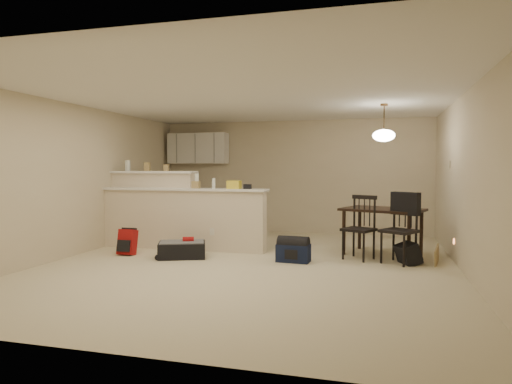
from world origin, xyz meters
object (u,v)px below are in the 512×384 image
(pendant_lamp, at_px, (384,135))
(dining_table, at_px, (383,214))
(black_daypack, at_px, (408,254))
(navy_duffel, at_px, (293,253))
(suitcase, at_px, (182,250))
(dining_chair_far, at_px, (399,229))
(red_backpack, at_px, (127,242))
(dining_chair_near, at_px, (359,228))

(pendant_lamp, bearing_deg, dining_table, -135.00)
(dining_table, relative_size, black_daypack, 4.19)
(navy_duffel, height_order, black_daypack, black_daypack)
(suitcase, distance_m, navy_duffel, 1.80)
(dining_chair_far, height_order, red_backpack, dining_chair_far)
(dining_table, distance_m, suitcase, 3.35)
(dining_chair_near, bearing_deg, dining_table, 78.46)
(red_backpack, height_order, navy_duffel, red_backpack)
(pendant_lamp, xyz_separation_m, black_daypack, (0.37, -0.65, -1.84))
(dining_chair_near, bearing_deg, navy_duffel, -128.45)
(pendant_lamp, xyz_separation_m, dining_chair_near, (-0.37, -0.47, -1.48))
(dining_chair_near, xyz_separation_m, black_daypack, (0.74, -0.17, -0.35))
(suitcase, bearing_deg, dining_table, -2.76)
(dining_table, height_order, navy_duffel, dining_table)
(navy_duffel, distance_m, black_daypack, 1.72)
(dining_chair_near, height_order, dining_chair_far, dining_chair_far)
(black_daypack, bearing_deg, suitcase, 72.69)
(red_backpack, bearing_deg, black_daypack, 6.14)
(dining_table, height_order, dining_chair_near, dining_chair_near)
(dining_table, distance_m, navy_duffel, 1.71)
(navy_duffel, bearing_deg, dining_chair_near, 29.73)
(black_daypack, bearing_deg, navy_duffel, 75.19)
(pendant_lamp, bearing_deg, dining_chair_near, -127.63)
(dining_chair_near, relative_size, suitcase, 1.37)
(dining_table, xyz_separation_m, dining_chair_far, (0.23, -0.64, -0.16))
(dining_table, xyz_separation_m, black_daypack, (0.37, -0.65, -0.53))
(dining_chair_far, distance_m, navy_duffel, 1.63)
(navy_duffel, bearing_deg, black_daypack, 13.78)
(red_backpack, bearing_deg, dining_chair_near, 9.80)
(dining_chair_far, height_order, navy_duffel, dining_chair_far)
(navy_duffel, xyz_separation_m, black_daypack, (1.70, 0.28, 0.02))
(dining_chair_near, xyz_separation_m, red_backpack, (-3.75, -0.60, -0.30))
(pendant_lamp, relative_size, black_daypack, 1.78)
(suitcase, distance_m, black_daypack, 3.52)
(dining_table, relative_size, suitcase, 1.97)
(dining_chair_near, distance_m, black_daypack, 0.84)
(pendant_lamp, distance_m, black_daypack, 1.98)
(dining_chair_far, relative_size, black_daypack, 3.03)
(dining_chair_near, xyz_separation_m, navy_duffel, (-0.96, -0.46, -0.37))
(dining_table, relative_size, pendant_lamp, 2.36)
(red_backpack, distance_m, navy_duffel, 2.79)
(suitcase, xyz_separation_m, navy_duffel, (1.80, 0.15, 0.01))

